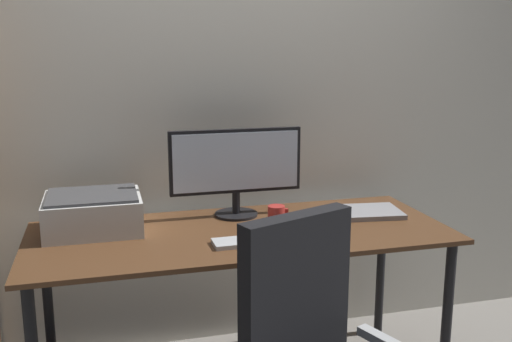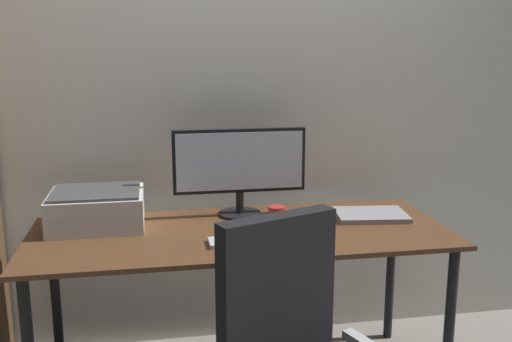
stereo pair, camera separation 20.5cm
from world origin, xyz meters
TOP-DOWN VIEW (x-y plane):
  - back_wall at (0.00, 0.54)m, footprint 6.40×0.10m
  - desk at (0.00, 0.00)m, footprint 1.79×0.73m
  - monitor at (0.03, 0.22)m, footprint 0.61×0.20m
  - keyboard at (-0.01, -0.17)m, footprint 0.29×0.11m
  - mouse at (0.23, -0.15)m, footprint 0.08×0.11m
  - coffee_mug at (0.16, 0.02)m, footprint 0.09×0.07m
  - laptop at (0.62, 0.08)m, footprint 0.35×0.27m
  - printer at (-0.61, 0.17)m, footprint 0.40×0.34m

SIDE VIEW (x-z plane):
  - desk at x=0.00m, z-range 0.30..1.04m
  - keyboard at x=-0.01m, z-range 0.74..0.76m
  - laptop at x=0.62m, z-range 0.74..0.76m
  - mouse at x=0.23m, z-range 0.74..0.77m
  - coffee_mug at x=0.16m, z-range 0.74..0.83m
  - printer at x=-0.61m, z-range 0.74..0.90m
  - monitor at x=0.03m, z-range 0.77..1.18m
  - back_wall at x=0.00m, z-range 0.00..2.60m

